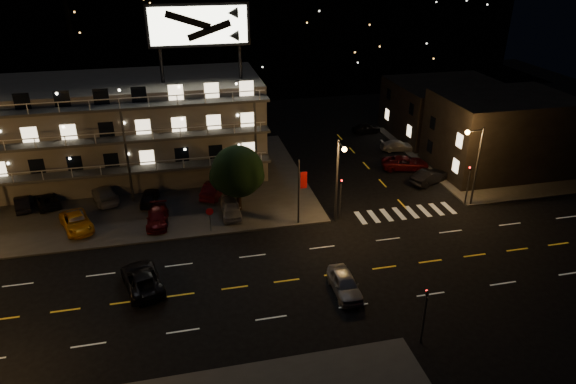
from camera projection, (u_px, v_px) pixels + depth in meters
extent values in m
plane|color=black|center=(261.00, 284.00, 38.93)|extent=(140.00, 140.00, 0.00)
cube|color=#3E3E3B|center=(96.00, 190.00, 53.65)|extent=(44.00, 24.00, 0.15)
cube|color=#3E3E3B|center=(475.00, 155.00, 62.41)|extent=(16.00, 24.00, 0.15)
cube|color=gray|center=(131.00, 130.00, 55.80)|extent=(28.00, 12.00, 10.00)
cube|color=gray|center=(124.00, 82.00, 53.50)|extent=(28.00, 12.00, 0.50)
cube|color=#3E3E3B|center=(130.00, 170.00, 50.56)|extent=(28.00, 1.80, 0.25)
cube|color=#3E3E3B|center=(126.00, 140.00, 49.16)|extent=(28.00, 1.80, 0.25)
cube|color=#3E3E3B|center=(121.00, 107.00, 47.76)|extent=(28.00, 1.80, 0.25)
cylinder|color=black|center=(161.00, 65.00, 51.67)|extent=(0.36, 0.36, 3.50)
cylinder|color=black|center=(240.00, 61.00, 53.26)|extent=(0.36, 0.36, 3.50)
cube|color=black|center=(199.00, 25.00, 50.83)|extent=(10.20, 0.50, 4.20)
cube|color=white|center=(199.00, 26.00, 50.56)|extent=(9.60, 0.06, 3.60)
cube|color=black|center=(500.00, 133.00, 57.08)|extent=(14.00, 10.00, 8.50)
cube|color=black|center=(446.00, 109.00, 67.93)|extent=(14.00, 12.00, 7.00)
cube|color=black|center=(193.00, 11.00, 95.06)|extent=(120.00, 20.00, 24.00)
cylinder|color=#2D2D30|center=(337.00, 181.00, 46.16)|extent=(0.20, 0.20, 8.00)
cylinder|color=#2D2D30|center=(341.00, 145.00, 43.79)|extent=(0.12, 1.80, 0.12)
sphere|color=orange|center=(344.00, 149.00, 43.13)|extent=(0.44, 0.44, 0.44)
cylinder|color=#2D2D30|center=(477.00, 168.00, 48.94)|extent=(0.20, 0.20, 8.00)
cylinder|color=#2D2D30|center=(476.00, 131.00, 47.12)|extent=(1.80, 0.12, 0.12)
sphere|color=orange|center=(468.00, 132.00, 47.01)|extent=(0.44, 0.44, 0.44)
cylinder|color=#2D2D30|center=(340.00, 202.00, 47.39)|extent=(0.14, 0.14, 3.60)
imported|color=black|center=(341.00, 179.00, 46.39)|extent=(0.20, 0.16, 1.00)
sphere|color=#FF0C0C|center=(342.00, 181.00, 46.33)|extent=(0.14, 0.14, 0.14)
cylinder|color=#2D2D30|center=(424.00, 320.00, 32.49)|extent=(0.14, 0.14, 3.60)
imported|color=black|center=(428.00, 291.00, 31.48)|extent=(0.20, 0.16, 1.00)
sphere|color=#FF0C0C|center=(427.00, 291.00, 31.63)|extent=(0.14, 0.14, 0.14)
cylinder|color=#2D2D30|center=(467.00, 188.00, 49.98)|extent=(0.14, 0.14, 3.60)
imported|color=black|center=(471.00, 167.00, 48.98)|extent=(0.16, 0.20, 1.00)
sphere|color=#FF0C0C|center=(470.00, 168.00, 49.00)|extent=(0.14, 0.14, 0.14)
cylinder|color=#2D2D30|center=(299.00, 193.00, 45.90)|extent=(0.16, 0.16, 6.40)
cube|color=red|center=(304.00, 180.00, 45.46)|extent=(0.60, 0.04, 1.60)
cylinder|color=#2D2D30|center=(210.00, 222.00, 45.40)|extent=(0.08, 0.08, 2.20)
cylinder|color=red|center=(210.00, 212.00, 44.89)|extent=(0.91, 0.04, 0.91)
cylinder|color=black|center=(239.00, 199.00, 49.08)|extent=(0.47, 0.47, 2.28)
sphere|color=black|center=(238.00, 171.00, 47.83)|extent=(4.94, 4.94, 4.94)
sphere|color=black|center=(225.00, 176.00, 48.19)|extent=(3.04, 3.04, 3.04)
sphere|color=black|center=(249.00, 176.00, 47.88)|extent=(2.85, 2.85, 2.85)
imported|color=#96979C|center=(77.00, 220.00, 46.36)|extent=(2.30, 3.97, 1.24)
imported|color=orange|center=(77.00, 222.00, 45.90)|extent=(3.78, 5.34, 1.35)
imported|color=#4F0B0E|center=(157.00, 217.00, 46.76)|extent=(2.10, 4.63, 1.32)
imported|color=#96979C|center=(231.00, 208.00, 48.23)|extent=(1.90, 4.45, 1.50)
imported|color=black|center=(22.00, 203.00, 49.43)|extent=(2.29, 4.04, 1.26)
imported|color=black|center=(47.00, 200.00, 50.05)|extent=(3.42, 4.81, 1.22)
imported|color=#96979C|center=(104.00, 194.00, 50.91)|extent=(3.56, 5.56, 1.50)
imported|color=black|center=(149.00, 197.00, 50.45)|extent=(2.05, 4.15, 1.36)
imported|color=#4F0B0E|center=(214.00, 188.00, 51.97)|extent=(3.38, 4.92, 1.54)
imported|color=black|center=(429.00, 177.00, 54.97)|extent=(4.91, 3.44, 1.54)
imported|color=#4F0B0E|center=(405.00, 163.00, 58.46)|extent=(5.73, 3.64, 1.47)
imported|color=#96979C|center=(398.00, 146.00, 63.77)|extent=(4.56, 2.44, 1.26)
imported|color=black|center=(366.00, 128.00, 69.72)|extent=(4.15, 2.18, 1.35)
imported|color=#96979C|center=(345.00, 284.00, 37.73)|extent=(1.85, 4.47, 1.51)
imported|color=black|center=(142.00, 279.00, 38.30)|extent=(3.70, 5.89, 1.52)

